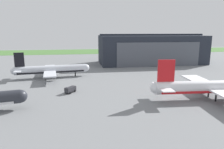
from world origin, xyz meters
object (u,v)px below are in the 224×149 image
(maintenance_hangar, at_px, (151,49))
(pushback_tractor, at_px, (70,89))
(airliner_far_left, at_px, (52,70))
(airliner_near_left, at_px, (218,87))

(maintenance_hangar, distance_m, pushback_tractor, 87.72)
(airliner_far_left, bearing_deg, maintenance_hangar, 29.95)
(maintenance_hangar, relative_size, pushback_tractor, 14.02)
(airliner_near_left, relative_size, airliner_far_left, 1.26)
(pushback_tractor, bearing_deg, maintenance_hangar, 50.18)
(airliner_near_left, distance_m, pushback_tractor, 53.55)
(airliner_near_left, distance_m, airliner_far_left, 75.97)
(airliner_far_left, relative_size, pushback_tractor, 7.21)
(airliner_near_left, xyz_separation_m, pushback_tractor, (-51.07, 15.83, -3.00))
(airliner_near_left, bearing_deg, airliner_far_left, 143.97)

